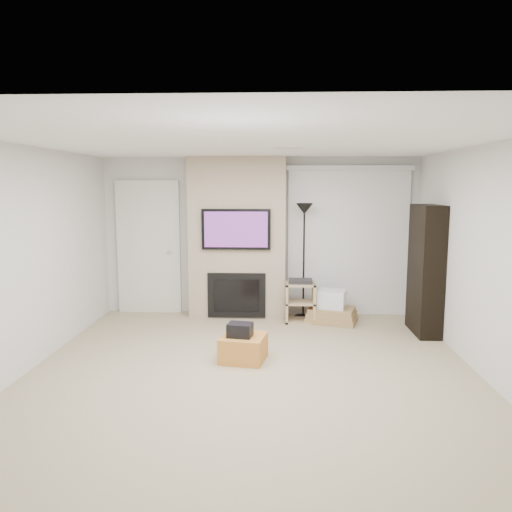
{
  "coord_description": "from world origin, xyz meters",
  "views": [
    {
      "loc": [
        0.27,
        -5.22,
        2.06
      ],
      "look_at": [
        0.0,
        1.2,
        1.15
      ],
      "focal_mm": 35.0,
      "sensor_mm": 36.0,
      "label": 1
    }
  ],
  "objects_px": {
    "box_stack": "(332,310)",
    "ottoman": "(243,348)",
    "av_stand": "(300,299)",
    "floor_lamp": "(304,228)",
    "bookshelf": "(426,270)"
  },
  "relations": [
    {
      "from": "ottoman",
      "to": "bookshelf",
      "type": "bearing_deg",
      "value": 26.6
    },
    {
      "from": "ottoman",
      "to": "bookshelf",
      "type": "xyz_separation_m",
      "value": [
        2.46,
        1.23,
        0.75
      ]
    },
    {
      "from": "floor_lamp",
      "to": "bookshelf",
      "type": "height_order",
      "value": "bookshelf"
    },
    {
      "from": "ottoman",
      "to": "box_stack",
      "type": "distance_m",
      "value": 2.13
    },
    {
      "from": "floor_lamp",
      "to": "bookshelf",
      "type": "distance_m",
      "value": 1.88
    },
    {
      "from": "bookshelf",
      "to": "floor_lamp",
      "type": "bearing_deg",
      "value": 156.03
    },
    {
      "from": "box_stack",
      "to": "floor_lamp",
      "type": "bearing_deg",
      "value": 151.56
    },
    {
      "from": "av_stand",
      "to": "bookshelf",
      "type": "distance_m",
      "value": 1.86
    },
    {
      "from": "ottoman",
      "to": "bookshelf",
      "type": "relative_size",
      "value": 0.28
    },
    {
      "from": "av_stand",
      "to": "ottoman",
      "type": "bearing_deg",
      "value": -113.43
    },
    {
      "from": "floor_lamp",
      "to": "box_stack",
      "type": "relative_size",
      "value": 2.1
    },
    {
      "from": "ottoman",
      "to": "box_stack",
      "type": "height_order",
      "value": "box_stack"
    },
    {
      "from": "ottoman",
      "to": "floor_lamp",
      "type": "relative_size",
      "value": 0.28
    },
    {
      "from": "av_stand",
      "to": "bookshelf",
      "type": "height_order",
      "value": "bookshelf"
    },
    {
      "from": "box_stack",
      "to": "ottoman",
      "type": "bearing_deg",
      "value": -125.33
    }
  ]
}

